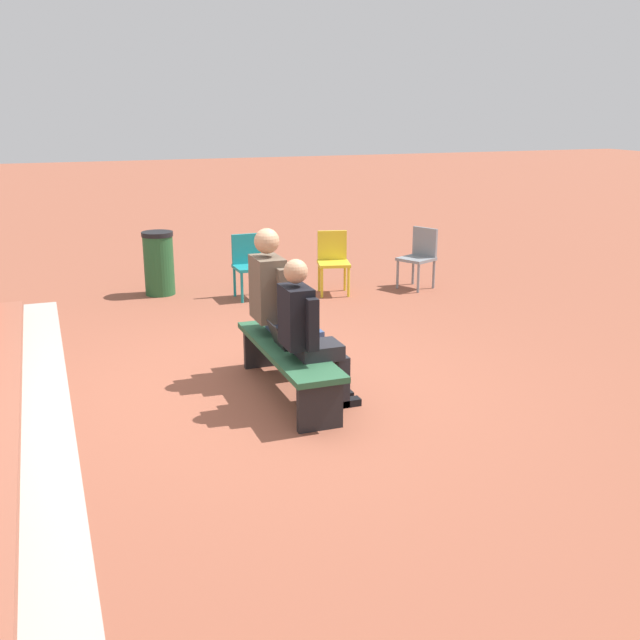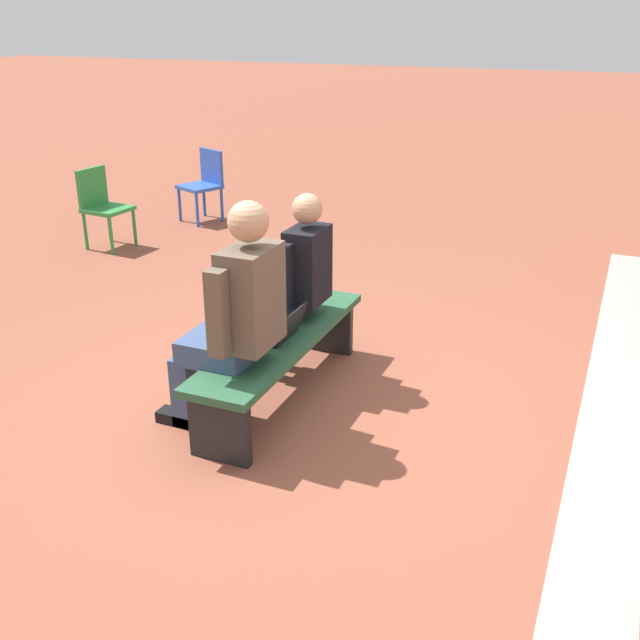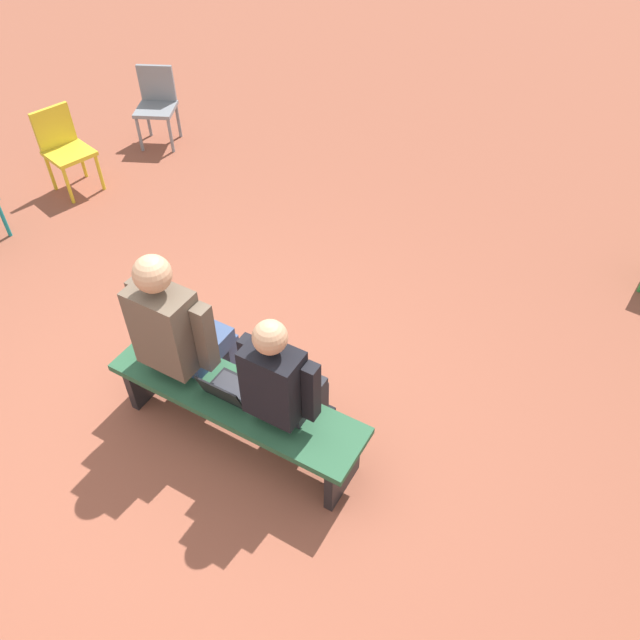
# 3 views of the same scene
# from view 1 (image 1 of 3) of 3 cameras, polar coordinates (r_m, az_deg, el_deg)

# --- Properties ---
(ground_plane) EXTENTS (60.00, 60.00, 0.00)m
(ground_plane) POSITION_cam_1_polar(r_m,az_deg,el_deg) (6.85, -4.23, -5.33)
(ground_plane) COLOR brown
(concrete_strip) EXTENTS (8.34, 0.40, 0.01)m
(concrete_strip) POSITION_cam_1_polar(r_m,az_deg,el_deg) (6.44, -20.03, -7.69)
(concrete_strip) COLOR #A8A399
(concrete_strip) RESTS_ON ground
(bench) EXTENTS (1.80, 0.44, 0.45)m
(bench) POSITION_cam_1_polar(r_m,az_deg,el_deg) (6.61, -2.45, -2.83)
(bench) COLOR #285638
(bench) RESTS_ON ground
(person_student) EXTENTS (0.52, 0.65, 1.30)m
(person_student) POSITION_cam_1_polar(r_m,az_deg,el_deg) (6.21, -0.92, -0.72)
(person_student) COLOR #232328
(person_student) RESTS_ON ground
(person_adult) EXTENTS (0.59, 0.75, 1.43)m
(person_adult) POSITION_cam_1_polar(r_m,az_deg,el_deg) (6.92, -3.09, 1.49)
(person_adult) COLOR #384C75
(person_adult) RESTS_ON ground
(laptop) EXTENTS (0.32, 0.29, 0.21)m
(laptop) POSITION_cam_1_polar(r_m,az_deg,el_deg) (6.59, -2.66, -1.55)
(laptop) COLOR black
(laptop) RESTS_ON bench
(plastic_chair_by_pillar) EXTENTS (0.51, 0.51, 0.84)m
(plastic_chair_by_pillar) POSITION_cam_1_polar(r_m,az_deg,el_deg) (10.23, 1.00, 4.73)
(plastic_chair_by_pillar) COLOR gold
(plastic_chair_by_pillar) RESTS_ON ground
(plastic_chair_mid_courtyard) EXTENTS (0.56, 0.56, 0.84)m
(plastic_chair_mid_courtyard) POSITION_cam_1_polar(r_m,az_deg,el_deg) (10.61, 7.60, 5.01)
(plastic_chair_mid_courtyard) COLOR gray
(plastic_chair_mid_courtyard) RESTS_ON ground
(plastic_chair_near_bench_right) EXTENTS (0.43, 0.43, 0.84)m
(plastic_chair_near_bench_right) POSITION_cam_1_polar(r_m,az_deg,el_deg) (10.02, -5.43, 4.43)
(plastic_chair_near_bench_right) COLOR teal
(plastic_chair_near_bench_right) RESTS_ON ground
(litter_bin) EXTENTS (0.42, 0.42, 0.86)m
(litter_bin) POSITION_cam_1_polar(r_m,az_deg,el_deg) (10.37, -12.18, 4.26)
(litter_bin) COLOR #23562D
(litter_bin) RESTS_ON ground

